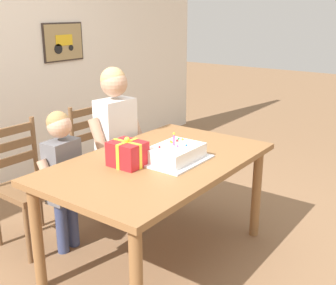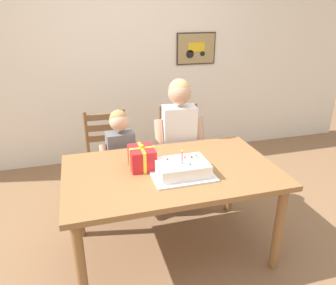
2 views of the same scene
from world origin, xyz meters
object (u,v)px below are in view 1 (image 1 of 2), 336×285
at_px(chair_right, 102,156).
at_px(child_older, 116,131).
at_px(gift_box_red_large, 127,154).
at_px(child_younger, 63,168).
at_px(chair_left, 27,184).
at_px(birthday_cake, 175,154).
at_px(dining_table, 159,172).

bearing_deg(chair_right, child_older, -112.39).
distance_m(gift_box_red_large, child_younger, 0.57).
relative_size(chair_left, child_younger, 0.88).
bearing_deg(chair_right, birthday_cake, -108.02).
bearing_deg(chair_right, chair_left, 180.00).
bearing_deg(child_older, gift_box_red_large, -131.03).
bearing_deg(gift_box_red_large, chair_left, 102.23).
xyz_separation_m(dining_table, chair_right, (0.38, 0.92, -0.19)).
bearing_deg(dining_table, gift_box_red_large, 155.47).
height_order(gift_box_red_large, child_younger, child_younger).
relative_size(chair_left, chair_right, 1.00).
bearing_deg(birthday_cake, chair_right, 71.98).
xyz_separation_m(gift_box_red_large, child_older, (0.46, 0.53, -0.05)).
relative_size(child_older, child_younger, 1.23).
distance_m(dining_table, chair_left, 1.02).
distance_m(dining_table, child_older, 0.68).
xyz_separation_m(child_older, child_younger, (-0.55, 0.00, -0.15)).
height_order(dining_table, child_younger, child_younger).
relative_size(birthday_cake, child_older, 0.34).
xyz_separation_m(dining_table, child_younger, (-0.29, 0.62, -0.02)).
bearing_deg(dining_table, child_younger, 115.14).
xyz_separation_m(dining_table, gift_box_red_large, (-0.20, 0.09, 0.17)).
distance_m(birthday_cake, gift_box_red_large, 0.32).
relative_size(dining_table, gift_box_red_large, 7.14).
height_order(gift_box_red_large, chair_left, gift_box_red_large).
xyz_separation_m(dining_table, chair_left, (-0.38, 0.92, -0.19)).
relative_size(gift_box_red_large, chair_left, 0.24).
bearing_deg(gift_box_red_large, dining_table, -24.53).
bearing_deg(chair_right, gift_box_red_large, -125.10).
distance_m(birthday_cake, chair_right, 1.13).
bearing_deg(child_older, dining_table, -112.64).
relative_size(dining_table, chair_left, 1.71).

